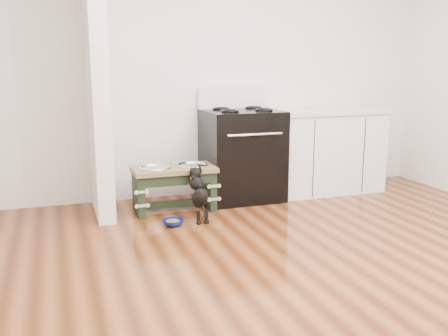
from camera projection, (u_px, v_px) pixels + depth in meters
ground at (326, 287)px, 3.16m from camera, size 5.00×5.00×0.00m
room_shell at (338, 21)px, 2.82m from camera, size 5.00×5.00×5.00m
partition_wall at (96, 68)px, 4.45m from camera, size 0.15×0.80×2.70m
oven_range at (242, 153)px, 5.14m from camera, size 0.76×0.69×1.14m
cabinet_run at (325, 150)px, 5.47m from camera, size 1.24×0.64×0.91m
dog_feeder at (174, 180)px, 4.74m from camera, size 0.78×0.42×0.44m
puppy at (199, 192)px, 4.46m from camera, size 0.14×0.40×0.47m
floor_bowl at (173, 222)px, 4.34m from camera, size 0.22×0.22×0.06m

